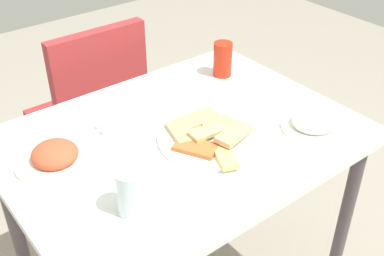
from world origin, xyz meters
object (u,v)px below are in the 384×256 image
Objects in this scene: pide_platter at (209,137)px; drinking_glass at (131,191)px; dining_chair at (93,110)px; fork at (129,120)px; dining_table at (181,162)px; paper_napkin at (126,119)px; soda_can at (223,59)px; spoon at (123,115)px; salad_plate_rice at (314,123)px; salad_plate_greens at (55,156)px.

drinking_glass is (-0.33, -0.11, 0.05)m from pide_platter.
dining_chair is 0.83m from pide_platter.
dining_chair is 0.64m from fork.
dining_table is 0.73m from dining_chair.
fork is (0.20, 0.33, -0.05)m from drinking_glass.
paper_napkin reaches higher than dining_table.
fork is at bearing 59.65° from drinking_glass.
paper_napkin is (-0.43, -0.04, -0.06)m from soda_can.
dining_chair is 0.61m from spoon.
soda_can is 1.03× the size of drinking_glass.
soda_can is (0.01, 0.43, 0.04)m from salad_plate_rice.
fork is (-0.08, 0.15, 0.11)m from dining_table.
fork is (-0.13, 0.22, -0.01)m from pide_platter.
pide_platter is 1.61× the size of spoon.
dining_chair is 0.67m from soda_can.
salad_plate_greens reaches higher than pide_platter.
dining_chair is at bearing 73.68° from fork.
soda_can is 0.63× the size of spoon.
dining_chair is 7.29× the size of soda_can.
spoon is at bearing 90.00° from paper_napkin.
soda_can is at bearing -0.20° from spoon.
salad_plate_rice is 0.57m from paper_napkin.
dining_table is 0.41m from salad_plate_rice.
dining_chair is 1.01m from drinking_glass.
paper_napkin is 0.02m from spoon.
dining_table is at bearing 33.29° from drinking_glass.
dining_chair is 4.56× the size of spoon.
dining_table is at bearing -63.16° from fork.
soda_can is 0.74m from drinking_glass.
fork is 1.01× the size of spoon.
dining_table is 8.32× the size of soda_can.
paper_napkin is at bearing 87.95° from fork.
spoon is at bearing -105.22° from dining_chair.
fork is at bearing -90.00° from paper_napkin.
dining_chair is at bearing 71.60° from spoon.
paper_napkin is at bearing 116.24° from dining_table.
salad_plate_greens is 1.80× the size of soda_can.
soda_can is at bearing 31.44° from dining_table.
dining_table is at bearing 146.86° from salad_plate_rice.
drinking_glass reaches higher than paper_napkin.
drinking_glass is (-0.34, -0.89, 0.34)m from dining_chair.
pide_platter reaches higher than spoon.
paper_napkin is at bearing -93.18° from spoon.
salad_plate_greens reaches higher than spoon.
drinking_glass is 0.39m from fork.
drinking_glass reaches higher than salad_plate_greens.
soda_can reaches higher than salad_plate_rice.
fork is at bearing 118.88° from dining_table.
dining_chair is at bearing 89.17° from pide_platter.
dining_table is at bearing -148.56° from soda_can.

